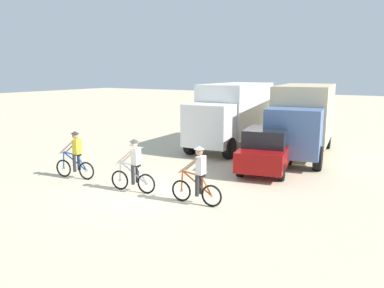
# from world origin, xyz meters

# --- Properties ---
(ground_plane) EXTENTS (120.00, 120.00, 0.00)m
(ground_plane) POSITION_xyz_m (0.00, 0.00, 0.00)
(ground_plane) COLOR beige
(box_truck_white_box) EXTENTS (2.68, 6.85, 3.35)m
(box_truck_white_box) POSITION_xyz_m (-1.00, 8.63, 1.87)
(box_truck_white_box) COLOR white
(box_truck_white_box) RESTS_ON ground
(box_truck_tan_camper) EXTENTS (3.26, 7.01, 3.35)m
(box_truck_tan_camper) POSITION_xyz_m (2.78, 8.51, 1.87)
(box_truck_tan_camper) COLOR #CCB78E
(box_truck_tan_camper) RESTS_ON ground
(sedan_parked) EXTENTS (2.55, 4.46, 1.76)m
(sedan_parked) POSITION_xyz_m (2.39, 4.81, 0.88)
(sedan_parked) COLOR maroon
(sedan_parked) RESTS_ON ground
(cyclist_orange_shirt) EXTENTS (1.71, 0.55, 1.82)m
(cyclist_orange_shirt) POSITION_xyz_m (-3.33, -0.06, 0.85)
(cyclist_orange_shirt) COLOR black
(cyclist_orange_shirt) RESTS_ON ground
(cyclist_cowboy_hat) EXTENTS (1.72, 0.52, 1.82)m
(cyclist_cowboy_hat) POSITION_xyz_m (-0.38, -0.18, 0.85)
(cyclist_cowboy_hat) COLOR black
(cyclist_cowboy_hat) RESTS_ON ground
(cyclist_near_camera) EXTENTS (1.73, 0.52, 1.82)m
(cyclist_near_camera) POSITION_xyz_m (2.06, -0.11, 0.85)
(cyclist_near_camera) COLOR black
(cyclist_near_camera) RESTS_ON ground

